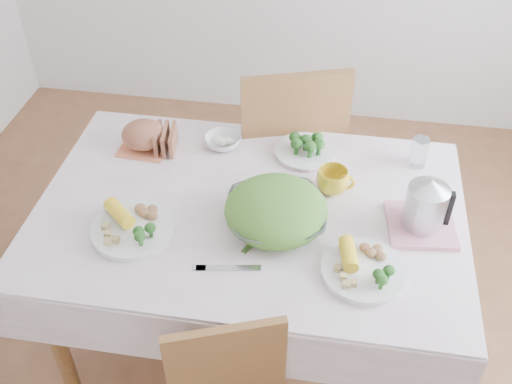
# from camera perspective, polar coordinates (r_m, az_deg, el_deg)

# --- Properties ---
(floor) EXTENTS (3.60, 3.60, 0.00)m
(floor) POSITION_cam_1_polar(r_m,az_deg,el_deg) (2.68, -0.50, -13.54)
(floor) COLOR brown
(floor) RESTS_ON ground
(dining_table) EXTENTS (1.40, 0.90, 0.75)m
(dining_table) POSITION_cam_1_polar(r_m,az_deg,el_deg) (2.39, -0.56, -8.33)
(dining_table) COLOR brown
(dining_table) RESTS_ON floor
(tablecloth) EXTENTS (1.50, 1.00, 0.01)m
(tablecloth) POSITION_cam_1_polar(r_m,az_deg,el_deg) (2.11, -0.62, -1.60)
(tablecloth) COLOR silver
(tablecloth) RESTS_ON dining_table
(chair_far) EXTENTS (0.59, 0.59, 1.03)m
(chair_far) POSITION_cam_1_polar(r_m,az_deg,el_deg) (2.81, 2.63, 3.25)
(chair_far) COLOR brown
(chair_far) RESTS_ON floor
(salad_bowl) EXTENTS (0.41, 0.41, 0.08)m
(salad_bowl) POSITION_cam_1_polar(r_m,az_deg,el_deg) (2.02, 1.91, -2.25)
(salad_bowl) COLOR white
(salad_bowl) RESTS_ON tablecloth
(dinner_plate_left) EXTENTS (0.38, 0.38, 0.02)m
(dinner_plate_left) POSITION_cam_1_polar(r_m,az_deg,el_deg) (2.05, -11.61, -3.54)
(dinner_plate_left) COLOR white
(dinner_plate_left) RESTS_ON tablecloth
(dinner_plate_right) EXTENTS (0.31, 0.31, 0.02)m
(dinner_plate_right) POSITION_cam_1_polar(r_m,az_deg,el_deg) (1.92, 10.19, -7.40)
(dinner_plate_right) COLOR white
(dinner_plate_right) RESTS_ON tablecloth
(broccoli_plate) EXTENTS (0.30, 0.30, 0.02)m
(broccoli_plate) POSITION_cam_1_polar(r_m,az_deg,el_deg) (2.35, 4.68, 3.83)
(broccoli_plate) COLOR beige
(broccoli_plate) RESTS_ON tablecloth
(napkin) EXTENTS (0.20, 0.20, 0.00)m
(napkin) POSITION_cam_1_polar(r_m,az_deg,el_deg) (2.43, -10.50, 4.36)
(napkin) COLOR #DA714A
(napkin) RESTS_ON tablecloth
(bread_loaf) EXTENTS (0.18, 0.18, 0.10)m
(bread_loaf) POSITION_cam_1_polar(r_m,az_deg,el_deg) (2.39, -10.66, 5.43)
(bread_loaf) COLOR brown
(bread_loaf) RESTS_ON napkin
(fruit_bowl) EXTENTS (0.18, 0.18, 0.04)m
(fruit_bowl) POSITION_cam_1_polar(r_m,az_deg,el_deg) (2.38, -3.19, 4.84)
(fruit_bowl) COLOR white
(fruit_bowl) RESTS_ON tablecloth
(yellow_mug) EXTENTS (0.12, 0.12, 0.09)m
(yellow_mug) POSITION_cam_1_polar(r_m,az_deg,el_deg) (2.16, 7.31, 1.07)
(yellow_mug) COLOR gold
(yellow_mug) RESTS_ON tablecloth
(glass_tumbler) EXTENTS (0.08, 0.08, 0.12)m
(glass_tumbler) POSITION_cam_1_polar(r_m,az_deg,el_deg) (2.33, 15.28, 3.76)
(glass_tumbler) COLOR white
(glass_tumbler) RESTS_ON tablecloth
(pink_tray) EXTENTS (0.25, 0.25, 0.02)m
(pink_tray) POSITION_cam_1_polar(r_m,az_deg,el_deg) (2.11, 15.40, -3.08)
(pink_tray) COLOR #CC7C8F
(pink_tray) RESTS_ON tablecloth
(electric_kettle) EXTENTS (0.15, 0.15, 0.19)m
(electric_kettle) POSITION_cam_1_polar(r_m,az_deg,el_deg) (2.03, 15.96, -0.79)
(electric_kettle) COLOR #B2B5BA
(electric_kettle) RESTS_ON pink_tray
(fork_right) EXTENTS (0.10, 0.17, 0.00)m
(fork_right) POSITION_cam_1_polar(r_m,az_deg,el_deg) (2.00, 0.26, -4.35)
(fork_right) COLOR silver
(fork_right) RESTS_ON tablecloth
(knife) EXTENTS (0.21, 0.06, 0.00)m
(knife) POSITION_cam_1_polar(r_m,az_deg,el_deg) (1.91, -2.64, -7.25)
(knife) COLOR silver
(knife) RESTS_ON tablecloth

